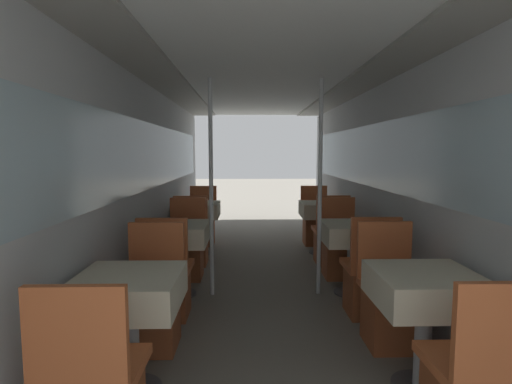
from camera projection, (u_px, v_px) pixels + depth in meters
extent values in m
cube|color=silver|center=(142.00, 188.00, 4.09)|extent=(0.05, 8.05, 2.15)
cube|color=silver|center=(143.00, 156.00, 4.06)|extent=(0.03, 7.40, 0.71)
cube|color=silver|center=(386.00, 187.00, 4.14)|extent=(0.05, 8.05, 2.15)
cube|color=silver|center=(386.00, 156.00, 4.11)|extent=(0.03, 7.40, 0.71)
cube|color=silver|center=(265.00, 76.00, 4.00)|extent=(2.52, 8.05, 0.04)
cube|color=#999993|center=(162.00, 79.00, 3.99)|extent=(0.45, 7.73, 0.03)
cube|color=#999993|center=(367.00, 80.00, 4.03)|extent=(0.45, 7.73, 0.03)
cylinder|color=#B7B7BC|center=(131.00, 334.00, 2.37)|extent=(0.10, 0.10, 0.69)
cube|color=#B2B2B7|center=(129.00, 277.00, 2.34)|extent=(0.56, 0.56, 0.02)
cube|color=beige|center=(129.00, 291.00, 2.35)|extent=(0.60, 0.60, 0.20)
cube|color=#C66033|center=(96.00, 370.00, 1.83)|extent=(0.42, 0.42, 0.05)
cube|color=#C66033|center=(76.00, 338.00, 1.62)|extent=(0.42, 0.04, 0.44)
cube|color=brown|center=(152.00, 321.00, 2.92)|extent=(0.36, 0.36, 0.42)
cube|color=#C66033|center=(152.00, 290.00, 2.90)|extent=(0.42, 0.42, 0.05)
cube|color=#C66033|center=(157.00, 251.00, 3.06)|extent=(0.42, 0.04, 0.44)
cylinder|color=#4C4C51|center=(179.00, 294.00, 4.04)|extent=(0.35, 0.35, 0.01)
cylinder|color=#B7B7BC|center=(178.00, 260.00, 4.01)|extent=(0.10, 0.10, 0.69)
cube|color=#B2B2B7|center=(177.00, 225.00, 3.97)|extent=(0.56, 0.56, 0.02)
cube|color=beige|center=(178.00, 234.00, 3.98)|extent=(0.60, 0.60, 0.20)
cube|color=brown|center=(168.00, 293.00, 3.49)|extent=(0.36, 0.36, 0.42)
cube|color=#C66033|center=(167.00, 267.00, 3.47)|extent=(0.42, 0.42, 0.05)
cube|color=#C66033|center=(162.00, 245.00, 3.25)|extent=(0.42, 0.04, 0.44)
cube|color=brown|center=(186.00, 260.00, 4.55)|extent=(0.36, 0.36, 0.42)
cube|color=#C66033|center=(186.00, 240.00, 4.53)|extent=(0.42, 0.42, 0.05)
cube|color=#C66033|center=(188.00, 216.00, 4.69)|extent=(0.42, 0.04, 0.44)
cylinder|color=silver|center=(211.00, 189.00, 3.94)|extent=(0.04, 0.04, 2.15)
cylinder|color=#4C4C51|center=(198.00, 253.00, 5.68)|extent=(0.35, 0.35, 0.01)
cylinder|color=#B7B7BC|center=(198.00, 229.00, 5.64)|extent=(0.10, 0.10, 0.69)
cube|color=#B2B2B7|center=(198.00, 204.00, 5.61)|extent=(0.56, 0.56, 0.02)
cube|color=beige|center=(198.00, 210.00, 5.62)|extent=(0.60, 0.60, 0.20)
cube|color=brown|center=(193.00, 248.00, 5.12)|extent=(0.36, 0.36, 0.42)
cube|color=#C66033|center=(193.00, 230.00, 5.10)|extent=(0.42, 0.42, 0.05)
cube|color=#C66033|center=(190.00, 214.00, 4.89)|extent=(0.42, 0.04, 0.44)
cube|color=brown|center=(202.00, 232.00, 6.19)|extent=(0.36, 0.36, 0.42)
cube|color=#C66033|center=(202.00, 217.00, 6.17)|extent=(0.42, 0.42, 0.05)
cube|color=#C66033|center=(203.00, 200.00, 6.33)|extent=(0.42, 0.04, 0.44)
cylinder|color=#B7B7BC|center=(423.00, 331.00, 2.41)|extent=(0.10, 0.10, 0.69)
cube|color=#B2B2B7|center=(426.00, 275.00, 2.38)|extent=(0.56, 0.56, 0.02)
cube|color=beige|center=(425.00, 288.00, 2.38)|extent=(0.60, 0.60, 0.20)
cube|color=#C66033|center=(474.00, 365.00, 1.87)|extent=(0.42, 0.42, 0.05)
cube|color=#C66033|center=(503.00, 334.00, 1.66)|extent=(0.42, 0.04, 0.44)
cube|color=brown|center=(391.00, 319.00, 2.96)|extent=(0.36, 0.36, 0.42)
cube|color=#C66033|center=(392.00, 288.00, 2.93)|extent=(0.42, 0.42, 0.05)
cube|color=#C66033|center=(384.00, 249.00, 3.10)|extent=(0.42, 0.04, 0.44)
cylinder|color=#4C4C51|center=(351.00, 292.00, 4.08)|extent=(0.35, 0.35, 0.01)
cylinder|color=#B7B7BC|center=(352.00, 259.00, 4.05)|extent=(0.10, 0.10, 0.69)
cube|color=#B2B2B7|center=(353.00, 225.00, 4.01)|extent=(0.56, 0.56, 0.02)
cube|color=beige|center=(353.00, 233.00, 4.02)|extent=(0.60, 0.60, 0.20)
cube|color=brown|center=(367.00, 292.00, 3.53)|extent=(0.36, 0.36, 0.42)
cube|color=#C66033|center=(368.00, 266.00, 3.51)|extent=(0.42, 0.42, 0.05)
cube|color=#C66033|center=(376.00, 244.00, 3.29)|extent=(0.42, 0.04, 0.44)
cube|color=brown|center=(340.00, 259.00, 4.59)|extent=(0.36, 0.36, 0.42)
cube|color=#C66033|center=(340.00, 239.00, 4.57)|extent=(0.42, 0.42, 0.05)
cube|color=#C66033|center=(337.00, 216.00, 4.73)|extent=(0.42, 0.04, 0.44)
cylinder|color=silver|center=(320.00, 189.00, 3.97)|extent=(0.04, 0.04, 2.15)
cylinder|color=#4C4C51|center=(321.00, 252.00, 5.72)|extent=(0.35, 0.35, 0.01)
cylinder|color=#B7B7BC|center=(322.00, 228.00, 5.68)|extent=(0.10, 0.10, 0.69)
cube|color=#B2B2B7|center=(322.00, 204.00, 5.65)|extent=(0.56, 0.56, 0.02)
cube|color=beige|center=(322.00, 210.00, 5.65)|extent=(0.60, 0.60, 0.20)
cube|color=brown|center=(329.00, 247.00, 5.16)|extent=(0.36, 0.36, 0.42)
cube|color=#C66033|center=(330.00, 230.00, 5.14)|extent=(0.42, 0.42, 0.05)
cube|color=#C66033|center=(333.00, 213.00, 4.93)|extent=(0.42, 0.04, 0.44)
cube|color=brown|center=(315.00, 231.00, 6.23)|extent=(0.36, 0.36, 0.42)
cube|color=#C66033|center=(316.00, 216.00, 6.20)|extent=(0.42, 0.42, 0.05)
cube|color=#C66033|center=(314.00, 199.00, 6.37)|extent=(0.42, 0.04, 0.44)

